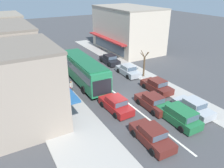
{
  "coord_description": "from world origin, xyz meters",
  "views": [
    {
      "loc": [
        -11.68,
        -17.75,
        11.69
      ],
      "look_at": [
        -0.37,
        2.15,
        1.2
      ],
      "focal_mm": 35.0,
      "sensor_mm": 36.0,
      "label": 1
    }
  ],
  "objects_px": {
    "sedan_behind_bus_near": "(116,105)",
    "parked_sedan_kerb_second": "(157,86)",
    "sedan_adjacent_lane_trail": "(152,136)",
    "parked_sedan_kerb_front": "(193,107)",
    "parked_sedan_kerb_rear": "(110,60)",
    "pedestrian_browsing_midblock": "(47,63)",
    "wagon_queue_gap_filler": "(179,115)",
    "parked_sedan_kerb_third": "(128,70)",
    "sedan_queue_far_back": "(153,102)",
    "city_bus": "(84,69)",
    "pedestrian_with_handbag_near": "(71,87)",
    "traffic_light_downstreet": "(49,46)",
    "street_tree_right": "(144,65)"
  },
  "relations": [
    {
      "from": "parked_sedan_kerb_third",
      "to": "city_bus",
      "type": "bearing_deg",
      "value": 174.69
    },
    {
      "from": "parked_sedan_kerb_third",
      "to": "parked_sedan_kerb_rear",
      "type": "bearing_deg",
      "value": 89.35
    },
    {
      "from": "sedan_queue_far_back",
      "to": "city_bus",
      "type": "bearing_deg",
      "value": 110.8
    },
    {
      "from": "city_bus",
      "to": "pedestrian_with_handbag_near",
      "type": "height_order",
      "value": "city_bus"
    },
    {
      "from": "wagon_queue_gap_filler",
      "to": "pedestrian_browsing_midblock",
      "type": "relative_size",
      "value": 2.77
    },
    {
      "from": "sedan_queue_far_back",
      "to": "street_tree_right",
      "type": "relative_size",
      "value": 1.13
    },
    {
      "from": "sedan_behind_bus_near",
      "to": "parked_sedan_kerb_second",
      "type": "relative_size",
      "value": 1.01
    },
    {
      "from": "parked_sedan_kerb_third",
      "to": "traffic_light_downstreet",
      "type": "bearing_deg",
      "value": 128.63
    },
    {
      "from": "parked_sedan_kerb_rear",
      "to": "pedestrian_with_handbag_near",
      "type": "height_order",
      "value": "pedestrian_with_handbag_near"
    },
    {
      "from": "sedan_behind_bus_near",
      "to": "pedestrian_with_handbag_near",
      "type": "relative_size",
      "value": 2.62
    },
    {
      "from": "parked_sedan_kerb_rear",
      "to": "pedestrian_browsing_midblock",
      "type": "bearing_deg",
      "value": 167.47
    },
    {
      "from": "city_bus",
      "to": "street_tree_right",
      "type": "xyz_separation_m",
      "value": [
        7.86,
        -2.3,
        -0.11
      ]
    },
    {
      "from": "sedan_behind_bus_near",
      "to": "pedestrian_browsing_midblock",
      "type": "height_order",
      "value": "pedestrian_browsing_midblock"
    },
    {
      "from": "parked_sedan_kerb_front",
      "to": "street_tree_right",
      "type": "distance_m",
      "value": 10.03
    },
    {
      "from": "wagon_queue_gap_filler",
      "to": "pedestrian_with_handbag_near",
      "type": "height_order",
      "value": "pedestrian_with_handbag_near"
    },
    {
      "from": "parked_sedan_kerb_second",
      "to": "pedestrian_browsing_midblock",
      "type": "xyz_separation_m",
      "value": [
        -9.53,
        13.53,
        0.4
      ]
    },
    {
      "from": "city_bus",
      "to": "sedan_behind_bus_near",
      "type": "relative_size",
      "value": 2.55
    },
    {
      "from": "sedan_behind_bus_near",
      "to": "parked_sedan_kerb_second",
      "type": "distance_m",
      "value": 6.65
    },
    {
      "from": "sedan_behind_bus_near",
      "to": "traffic_light_downstreet",
      "type": "distance_m",
      "value": 17.92
    },
    {
      "from": "parked_sedan_kerb_front",
      "to": "parked_sedan_kerb_second",
      "type": "bearing_deg",
      "value": 88.92
    },
    {
      "from": "parked_sedan_kerb_front",
      "to": "pedestrian_browsing_midblock",
      "type": "height_order",
      "value": "pedestrian_browsing_midblock"
    },
    {
      "from": "pedestrian_with_handbag_near",
      "to": "pedestrian_browsing_midblock",
      "type": "bearing_deg",
      "value": 91.71
    },
    {
      "from": "parked_sedan_kerb_rear",
      "to": "street_tree_right",
      "type": "xyz_separation_m",
      "value": [
        1.35,
        -7.16,
        1.11
      ]
    },
    {
      "from": "sedan_adjacent_lane_trail",
      "to": "parked_sedan_kerb_front",
      "type": "distance_m",
      "value": 6.59
    },
    {
      "from": "sedan_adjacent_lane_trail",
      "to": "pedestrian_browsing_midblock",
      "type": "bearing_deg",
      "value": 98.29
    },
    {
      "from": "wagon_queue_gap_filler",
      "to": "parked_sedan_kerb_rear",
      "type": "distance_m",
      "value": 17.72
    },
    {
      "from": "parked_sedan_kerb_third",
      "to": "parked_sedan_kerb_second",
      "type": "bearing_deg",
      "value": -88.82
    },
    {
      "from": "parked_sedan_kerb_second",
      "to": "parked_sedan_kerb_front",
      "type": "bearing_deg",
      "value": -91.08
    },
    {
      "from": "parked_sedan_kerb_front",
      "to": "parked_sedan_kerb_second",
      "type": "relative_size",
      "value": 1.01
    },
    {
      "from": "sedan_behind_bus_near",
      "to": "wagon_queue_gap_filler",
      "type": "bearing_deg",
      "value": -50.07
    },
    {
      "from": "sedan_behind_bus_near",
      "to": "street_tree_right",
      "type": "xyz_separation_m",
      "value": [
        7.78,
        5.69,
        1.11
      ]
    },
    {
      "from": "parked_sedan_kerb_front",
      "to": "parked_sedan_kerb_rear",
      "type": "distance_m",
      "value": 17.04
    },
    {
      "from": "parked_sedan_kerb_front",
      "to": "pedestrian_with_handbag_near",
      "type": "bearing_deg",
      "value": 133.82
    },
    {
      "from": "wagon_queue_gap_filler",
      "to": "parked_sedan_kerb_second",
      "type": "height_order",
      "value": "wagon_queue_gap_filler"
    },
    {
      "from": "traffic_light_downstreet",
      "to": "pedestrian_browsing_midblock",
      "type": "height_order",
      "value": "traffic_light_downstreet"
    },
    {
      "from": "city_bus",
      "to": "traffic_light_downstreet",
      "type": "distance_m",
      "value": 9.9
    },
    {
      "from": "street_tree_right",
      "to": "pedestrian_with_handbag_near",
      "type": "height_order",
      "value": "street_tree_right"
    },
    {
      "from": "traffic_light_downstreet",
      "to": "pedestrian_browsing_midblock",
      "type": "bearing_deg",
      "value": -113.39
    },
    {
      "from": "parked_sedan_kerb_third",
      "to": "pedestrian_with_handbag_near",
      "type": "height_order",
      "value": "pedestrian_with_handbag_near"
    },
    {
      "from": "sedan_queue_far_back",
      "to": "parked_sedan_kerb_second",
      "type": "relative_size",
      "value": 1.0
    },
    {
      "from": "parked_sedan_kerb_third",
      "to": "pedestrian_browsing_midblock",
      "type": "relative_size",
      "value": 2.6
    },
    {
      "from": "wagon_queue_gap_filler",
      "to": "parked_sedan_kerb_third",
      "type": "bearing_deg",
      "value": 78.57
    },
    {
      "from": "city_bus",
      "to": "sedan_adjacent_lane_trail",
      "type": "height_order",
      "value": "city_bus"
    },
    {
      "from": "sedan_queue_far_back",
      "to": "pedestrian_with_handbag_near",
      "type": "xyz_separation_m",
      "value": [
        -6.26,
        6.8,
        0.4
      ]
    },
    {
      "from": "wagon_queue_gap_filler",
      "to": "traffic_light_downstreet",
      "type": "bearing_deg",
      "value": 104.49
    },
    {
      "from": "sedan_adjacent_lane_trail",
      "to": "city_bus",
      "type": "bearing_deg",
      "value": 90.22
    },
    {
      "from": "wagon_queue_gap_filler",
      "to": "pedestrian_browsing_midblock",
      "type": "xyz_separation_m",
      "value": [
        -6.96,
        19.65,
        0.32
      ]
    },
    {
      "from": "parked_sedan_kerb_second",
      "to": "pedestrian_browsing_midblock",
      "type": "bearing_deg",
      "value": 125.15
    },
    {
      "from": "pedestrian_with_handbag_near",
      "to": "pedestrian_browsing_midblock",
      "type": "distance_m",
      "value": 9.62
    },
    {
      "from": "parked_sedan_kerb_second",
      "to": "parked_sedan_kerb_rear",
      "type": "distance_m",
      "value": 11.43
    }
  ]
}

